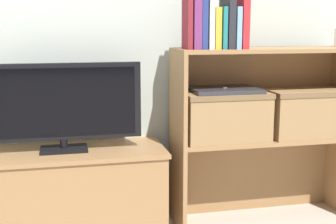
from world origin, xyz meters
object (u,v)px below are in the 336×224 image
object	(u,v)px
book_crimson	(241,21)
laptop	(225,90)
book_navy	(202,22)
book_skyblue	(234,28)
book_ivory	(208,21)
book_mustard	(214,28)
book_charcoal	(227,21)
storage_basket_left	(224,114)
book_maroon	(187,23)
storage_basket_right	(306,110)
book_plum	(195,21)
tv_stand	(66,193)
book_teal	(220,28)
tv	(62,104)

from	to	relation	value
book_crimson	laptop	size ratio (longest dim) A/B	0.77
book_navy	book_skyblue	distance (m)	0.16
book_ivory	book_mustard	size ratio (longest dim) A/B	1.35
book_charcoal	book_crimson	world-z (taller)	book_crimson
laptop	storage_basket_left	bearing A→B (deg)	0.00
book_maroon	book_ivory	world-z (taller)	book_ivory
book_navy	storage_basket_right	bearing A→B (deg)	3.01
book_maroon	book_plum	distance (m)	0.04
book_crimson	storage_basket_left	size ratio (longest dim) A/B	0.61
tv_stand	book_teal	xyz separation A→B (m)	(0.74, -0.08, 0.78)
tv_stand	book_plum	bearing A→B (deg)	-7.22
book_plum	book_charcoal	size ratio (longest dim) A/B	1.00
book_charcoal	laptop	xyz separation A→B (m)	(0.01, 0.03, -0.33)
book_mustard	book_skyblue	bearing A→B (deg)	-0.00
tv	laptop	world-z (taller)	tv
storage_basket_left	book_charcoal	bearing A→B (deg)	-99.45
tv_stand	tv	xyz separation A→B (m)	(-0.00, -0.00, 0.43)
tv	storage_basket_right	xyz separation A→B (m)	(1.23, -0.05, -0.07)
book_mustard	book_skyblue	distance (m)	0.10
tv	book_navy	size ratio (longest dim) A/B	2.97
book_charcoal	book_navy	bearing A→B (deg)	180.00
book_maroon	book_mustard	xyz separation A→B (m)	(0.13, 0.00, -0.02)
tv	book_skyblue	xyz separation A→B (m)	(0.81, -0.08, 0.35)
tv_stand	book_maroon	size ratio (longest dim) A/B	4.05
tv_stand	laptop	world-z (taller)	laptop
book_mustard	book_crimson	world-z (taller)	book_crimson
book_navy	book_maroon	bearing A→B (deg)	-180.00
tv_stand	tv	distance (m)	0.43
book_maroon	book_skyblue	bearing A→B (deg)	0.00
book_navy	book_ivory	distance (m)	0.03
book_crimson	laptop	xyz separation A→B (m)	(-0.06, 0.03, -0.33)
book_plum	book_skyblue	world-z (taller)	book_plum
book_teal	book_mustard	bearing A→B (deg)	180.00
storage_basket_left	book_crimson	bearing A→B (deg)	-26.00
tv_stand	book_skyblue	distance (m)	1.13
tv_stand	book_teal	size ratio (longest dim) A/B	4.94
book_ivory	book_skyblue	bearing A→B (deg)	0.00
tv	book_plum	size ratio (longest dim) A/B	2.88
tv	storage_basket_right	bearing A→B (deg)	-2.15
book_mustard	book_maroon	bearing A→B (deg)	-180.00
tv_stand	book_skyblue	size ratio (longest dim) A/B	4.92
tv_stand	tv	bearing A→B (deg)	-90.00
book_charcoal	storage_basket_left	distance (m)	0.45
book_plum	book_mustard	bearing A→B (deg)	-0.00
book_ivory	tv	bearing A→B (deg)	173.61
storage_basket_left	laptop	xyz separation A→B (m)	(0.00, 0.00, 0.12)
book_plum	book_mustard	world-z (taller)	book_plum
book_mustard	book_skyblue	xyz separation A→B (m)	(0.10, -0.00, 0.00)
laptop	tv	bearing A→B (deg)	176.63
book_plum	book_skyblue	bearing A→B (deg)	-0.00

